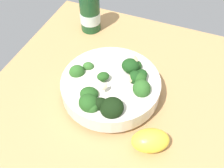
% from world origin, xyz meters
% --- Properties ---
extents(ground_plane, '(0.58, 0.58, 0.04)m').
position_xyz_m(ground_plane, '(0.00, 0.00, -0.02)').
color(ground_plane, tan).
extents(bowl_of_broccoli, '(0.23, 0.23, 0.09)m').
position_xyz_m(bowl_of_broccoli, '(-0.04, -0.01, 0.04)').
color(bowl_of_broccoli, silver).
rests_on(bowl_of_broccoli, ground_plane).
extents(lemon_wedge, '(0.08, 0.09, 0.05)m').
position_xyz_m(lemon_wedge, '(-0.13, -0.12, 0.02)').
color(lemon_wedge, yellow).
rests_on(lemon_wedge, ground_plane).
extents(bottle_tall, '(0.06, 0.06, 0.14)m').
position_xyz_m(bottle_tall, '(0.18, 0.15, 0.06)').
color(bottle_tall, '#194723').
rests_on(bottle_tall, ground_plane).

